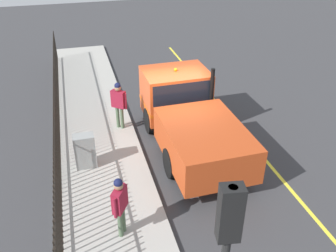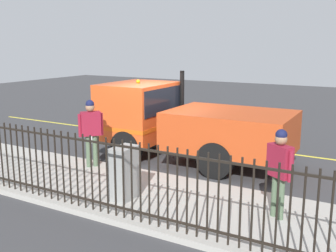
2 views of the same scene
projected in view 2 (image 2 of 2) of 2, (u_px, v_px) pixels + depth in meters
ground_plane at (161, 159)px, 11.98m from camera, size 48.52×48.52×0.00m
sidewalk_slab at (100, 186)px, 9.53m from camera, size 2.90×22.05×0.12m
lane_marking at (197, 141)px, 14.10m from camera, size 0.12×19.85×0.01m
work_truck at (177, 119)px, 11.75m from camera, size 2.47×5.82×2.58m
worker_standing at (91, 126)px, 10.63m from camera, size 0.55×0.51×1.83m
pedestrian_distant at (280, 164)px, 7.45m from camera, size 0.45×0.56×1.74m
iron_fence at (59, 166)px, 8.28m from camera, size 0.04×18.78×1.55m
utility_cabinet at (124, 173)px, 8.50m from camera, size 0.65×0.41×1.15m
traffic_cone at (135, 127)px, 14.98m from camera, size 0.45×0.45×0.64m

